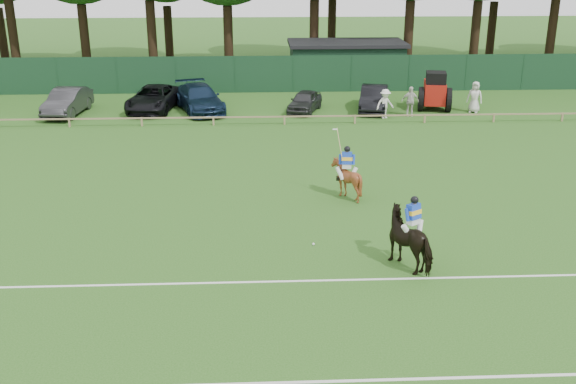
{
  "coord_description": "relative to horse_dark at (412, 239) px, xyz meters",
  "views": [
    {
      "loc": [
        -0.53,
        -19.04,
        9.45
      ],
      "look_at": [
        0.5,
        3.0,
        1.4
      ],
      "focal_mm": 42.0,
      "sensor_mm": 36.0,
      "label": 1
    }
  ],
  "objects": [
    {
      "name": "ground",
      "position": [
        -4.21,
        0.1,
        -0.9
      ],
      "size": [
        160.0,
        160.0,
        0.0
      ],
      "primitive_type": "plane",
      "color": "#1E4C14",
      "rests_on": "ground"
    },
    {
      "name": "horse_dark",
      "position": [
        0.0,
        0.0,
        0.0
      ],
      "size": [
        1.99,
        2.31,
        1.8
      ],
      "primitive_type": "imported",
      "rotation": [
        0.0,
        0.0,
        3.73
      ],
      "color": "black",
      "rests_on": "ground"
    },
    {
      "name": "horse_chestnut",
      "position": [
        -1.25,
        6.23,
        -0.12
      ],
      "size": [
        1.42,
        1.55,
        1.55
      ],
      "primitive_type": "imported",
      "rotation": [
        0.0,
        0.0,
        3.02
      ],
      "color": "brown",
      "rests_on": "ground"
    },
    {
      "name": "sedan_grey",
      "position": [
        -16.05,
        21.1,
        -0.12
      ],
      "size": [
        2.14,
        4.86,
        1.55
      ],
      "primitive_type": "imported",
      "rotation": [
        0.0,
        0.0,
        -0.11
      ],
      "color": "#2E2E30",
      "rests_on": "ground"
    },
    {
      "name": "suv_black",
      "position": [
        -11.09,
        21.98,
        -0.16
      ],
      "size": [
        3.13,
        5.61,
        1.48
      ],
      "primitive_type": "imported",
      "rotation": [
        0.0,
        0.0,
        -0.13
      ],
      "color": "black",
      "rests_on": "ground"
    },
    {
      "name": "sedan_navy",
      "position": [
        -8.23,
        21.63,
        -0.11
      ],
      "size": [
        3.77,
        5.84,
        1.57
      ],
      "primitive_type": "imported",
      "rotation": [
        0.0,
        0.0,
        0.31
      ],
      "color": "#122239",
      "rests_on": "ground"
    },
    {
      "name": "hatch_grey",
      "position": [
        -1.85,
        21.24,
        -0.27
      ],
      "size": [
        2.64,
        3.98,
        1.26
      ],
      "primitive_type": "imported",
      "rotation": [
        0.0,
        0.0,
        -0.34
      ],
      "color": "#2F3032",
      "rests_on": "ground"
    },
    {
      "name": "estate_black",
      "position": [
        2.4,
        21.4,
        -0.16
      ],
      "size": [
        2.51,
        4.74,
        1.48
      ],
      "primitive_type": "imported",
      "rotation": [
        0.0,
        0.0,
        -0.22
      ],
      "color": "black",
      "rests_on": "ground"
    },
    {
      "name": "spectator_left",
      "position": [
        2.71,
        19.35,
        -0.05
      ],
      "size": [
        1.25,
        0.96,
        1.7
      ],
      "primitive_type": "imported",
      "rotation": [
        0.0,
        0.0,
        0.34
      ],
      "color": "silver",
      "rests_on": "ground"
    },
    {
      "name": "spectator_mid",
      "position": [
        4.28,
        19.79,
        -0.01
      ],
      "size": [
        1.04,
        0.44,
        1.77
      ],
      "primitive_type": "imported",
      "rotation": [
        0.0,
        0.0,
        -0.01
      ],
      "color": "beige",
      "rests_on": "ground"
    },
    {
      "name": "spectator_right",
      "position": [
        8.37,
        20.51,
        0.04
      ],
      "size": [
        1.09,
        0.96,
        1.88
      ],
      "primitive_type": "imported",
      "rotation": [
        0.0,
        0.0,
        -0.49
      ],
      "color": "beige",
      "rests_on": "ground"
    },
    {
      "name": "rider_dark",
      "position": [
        0.01,
        -0.01,
        0.78
      ],
      "size": [
        0.85,
        0.65,
        1.41
      ],
      "rotation": [
        0.0,
        0.0,
        3.73
      ],
      "color": "silver",
      "rests_on": "ground"
    },
    {
      "name": "rider_chestnut",
      "position": [
        -1.25,
        6.22,
        0.59
      ],
      "size": [
        0.93,
        0.63,
        2.05
      ],
      "rotation": [
        0.0,
        0.0,
        3.02
      ],
      "color": "silver",
      "rests_on": "ground"
    },
    {
      "name": "polo_ball",
      "position": [
        -2.92,
        1.66,
        -0.85
      ],
      "size": [
        0.09,
        0.09,
        0.09
      ],
      "primitive_type": "sphere",
      "color": "silver",
      "rests_on": "ground"
    },
    {
      "name": "pitch_lines",
      "position": [
        -4.21,
        -3.4,
        -0.89
      ],
      "size": [
        60.0,
        5.1,
        0.01
      ],
      "color": "silver",
      "rests_on": "ground"
    },
    {
      "name": "pitch_rail",
      "position": [
        -4.21,
        18.1,
        -0.45
      ],
      "size": [
        62.1,
        0.1,
        0.5
      ],
      "color": "#997F5B",
      "rests_on": "ground"
    },
    {
      "name": "perimeter_fence",
      "position": [
        -4.21,
        27.1,
        0.35
      ],
      "size": [
        92.08,
        0.08,
        2.5
      ],
      "color": "#14351E",
      "rests_on": "ground"
    },
    {
      "name": "utility_shed",
      "position": [
        1.79,
        30.1,
        0.64
      ],
      "size": [
        8.4,
        4.4,
        3.04
      ],
      "color": "#14331E",
      "rests_on": "ground"
    },
    {
      "name": "tree_row",
      "position": [
        -2.21,
        35.1,
        -0.9
      ],
      "size": [
        96.0,
        12.0,
        21.0
      ],
      "primitive_type": null,
      "color": "#26561C",
      "rests_on": "ground"
    },
    {
      "name": "tractor",
      "position": [
        6.16,
        21.45,
        0.21
      ],
      "size": [
        2.38,
        3.1,
        2.34
      ],
      "rotation": [
        0.0,
        0.0,
        -0.2
      ],
      "color": "#A4170F",
      "rests_on": "ground"
    }
  ]
}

